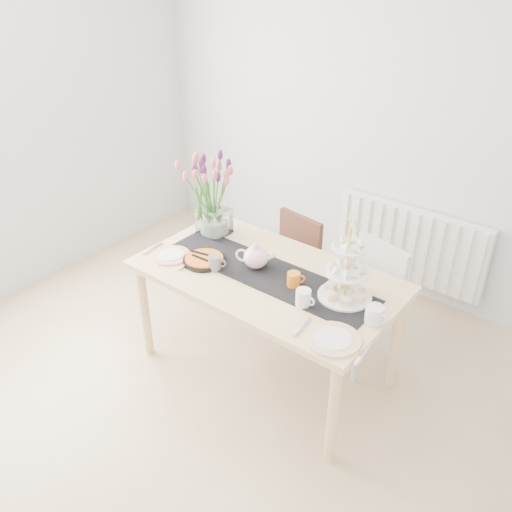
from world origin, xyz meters
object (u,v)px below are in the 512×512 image
Objects in this scene: cream_jug at (374,315)px; plate_right at (333,339)px; chair_brown at (290,261)px; tart_tin at (204,260)px; mug_grey at (215,263)px; dining_table at (267,284)px; plate_left at (171,255)px; mug_white at (303,298)px; teapot at (256,257)px; chair_white at (367,294)px; radiator at (410,244)px; tulip_vase at (212,183)px; cake_stand at (346,279)px; mug_orange at (294,280)px.

cream_jug reaches higher than plate_right.
tart_tin is at bearing -92.00° from chair_brown.
plate_right is (0.92, -0.14, -0.04)m from mug_grey.
dining_table is 0.65m from plate_left.
mug_white is at bearing -150.82° from cream_jug.
chair_brown is at bearing 81.94° from teapot.
chair_brown is 2.75× the size of plate_right.
dining_table is 1.94× the size of chair_white.
chair_brown is 1.03m from mug_white.
dining_table is 0.18m from teapot.
radiator is at bearing 61.91° from chair_brown.
chair_brown is at bearing 57.74° from mug_grey.
cream_jug is at bearing -2.63° from dining_table.
radiator is 1.46m from dining_table.
cream_jug is 1.35m from plate_left.
chair_brown is at bearing 51.70° from tulip_vase.
cake_stand is at bearing -17.30° from teapot.
radiator is at bearing 50.40° from teapot.
plate_left is at bearing -179.20° from teapot.
plate_right is (0.29, -0.16, -0.04)m from mug_white.
mug_grey is at bearing -47.68° from tulip_vase.
plate_right is at bearing -95.35° from cream_jug.
radiator is 1.47m from mug_orange.
mug_orange is at bearing -4.50° from dining_table.
tart_tin is at bearing -160.84° from dining_table.
mug_orange is at bearing 13.79° from plate_left.
teapot is at bearing -66.88° from chair_brown.
chair_brown is 0.73m from teapot.
plate_right is at bearing -21.27° from tulip_vase.
cream_jug is at bearing -25.13° from chair_brown.
tart_tin is 1.08× the size of plate_left.
cake_stand reaches higher than dining_table.
tulip_vase is at bearing 122.21° from tart_tin.
radiator is 1.76m from plate_right.
chair_white is 1.05m from mug_grey.
cream_jug reaches higher than dining_table.
mug_orange reaches higher than tart_tin.
radiator is 12.88× the size of mug_grey.
plate_left is at bearing -104.60° from chair_brown.
cream_jug is at bearing -50.85° from mug_orange.
chair_white is at bearing 86.95° from mug_white.
plate_left is (-0.01, -0.40, -0.37)m from tulip_vase.
cake_stand reaches higher than plate_right.
mug_white is 0.97m from plate_left.
cake_stand is 4.82× the size of mug_grey.
mug_white reaches higher than chair_white.
radiator is 11.86× the size of mug_white.
mug_grey is at bearing -111.18° from radiator.
radiator is at bearing 92.88° from mug_white.
chair_brown is at bearing 67.06° from plate_left.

